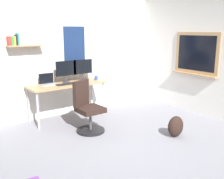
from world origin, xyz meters
The scene contains 11 objects.
ground_plane centered at (0.00, 0.00, 0.00)m, with size 5.20×5.20×0.00m, color gray.
wall_back centered at (-0.01, 2.45, 1.30)m, with size 5.00×0.30×2.60m.
desk centered at (-0.10, 2.07, 0.68)m, with size 1.62×0.61×0.75m.
office_chair centered at (-0.15, 1.19, 0.41)m, with size 0.53×0.55×0.95m.
laptop centered at (-0.46, 2.21, 0.81)m, with size 0.31×0.21×0.23m.
monitor_primary centered at (-0.06, 2.16, 1.02)m, with size 0.46×0.17×0.46m.
monitor_secondary centered at (0.35, 2.16, 1.02)m, with size 0.46×0.17×0.46m.
keyboard centered at (-0.18, 1.99, 0.76)m, with size 0.37×0.13×0.02m, color black.
computer_mouse centered at (0.10, 1.99, 0.77)m, with size 0.10×0.06×0.03m, color #262628.
coffee_mug centered at (0.61, 2.04, 0.80)m, with size 0.08×0.08×0.09m, color #334CA5.
backpack centered at (0.94, 0.03, 0.19)m, with size 0.32×0.22×0.37m, color black.
Camera 1 is at (-2.57, -2.75, 1.84)m, focal length 41.93 mm.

